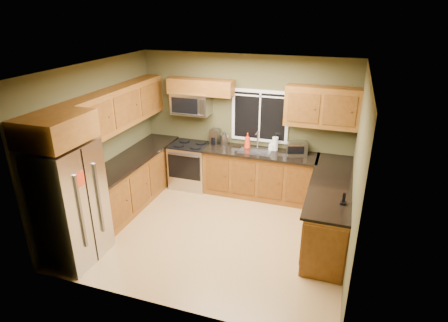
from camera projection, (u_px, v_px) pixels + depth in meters
The scene contains 28 objects.
floor at pixel (215, 231), 6.32m from camera, with size 4.20×4.20×0.00m, color #A8804A.
ceiling at pixel (213, 68), 5.27m from camera, with size 4.20×4.20×0.00m, color white.
back_wall at pixel (245, 124), 7.37m from camera, with size 4.20×4.20×0.00m, color #474426.
front_wall at pixel (160, 214), 4.22m from camera, with size 4.20×4.20×0.00m, color #474426.
left_wall at pixel (99, 142), 6.40m from camera, with size 3.60×3.60×0.00m, color #474426.
right_wall at pixel (356, 175), 5.18m from camera, with size 3.60×3.60×0.00m, color #474426.
window at pixel (260, 116), 7.19m from camera, with size 1.12×0.03×1.02m.
base_cabinets_left at pixel (134, 181), 7.08m from camera, with size 0.60×2.65×0.90m, color brown.
countertop_left at pixel (132, 158), 6.89m from camera, with size 0.65×2.65×0.04m, color black.
base_cabinets_back at pixel (260, 175), 7.33m from camera, with size 2.17×0.60×0.90m, color brown.
countertop_back at pixel (261, 153), 7.13m from camera, with size 2.17×0.65×0.04m, color black.
base_cabinets_peninsula at pixel (329, 209), 6.09m from camera, with size 0.60×2.52×0.90m.
countertop_peninsula at pixel (331, 183), 5.93m from camera, with size 0.65×2.50×0.04m, color black.
upper_cabinets_left at pixel (119, 107), 6.58m from camera, with size 0.33×2.65×0.72m, color brown.
upper_cabinets_back_left at pixel (201, 87), 7.19m from camera, with size 1.30×0.33×0.30m, color brown.
upper_cabinets_back_right at pixel (322, 107), 6.61m from camera, with size 1.30×0.33×0.72m, color brown.
upper_cabinet_over_fridge at pixel (55, 129), 4.90m from camera, with size 0.72×0.90×0.38m, color brown.
refrigerator at pixel (69, 204), 5.34m from camera, with size 0.74×0.90×1.80m.
range at pixel (191, 165), 7.73m from camera, with size 0.76×0.69×0.94m.
microwave at pixel (191, 104), 7.36m from camera, with size 0.76×0.41×0.42m.
sink at pixel (255, 150), 7.17m from camera, with size 0.60×0.42×0.36m.
toaster_oven at pixel (297, 148), 7.01m from camera, with size 0.42×0.37×0.22m.
coffee_maker at pixel (215, 137), 7.50m from camera, with size 0.19×0.25×0.29m.
kettle at pixel (224, 139), 7.41m from camera, with size 0.16×0.16×0.28m.
paper_towel_roll at pixel (275, 144), 7.16m from camera, with size 0.13×0.13×0.29m.
soap_bottle_a at pixel (247, 141), 7.24m from camera, with size 0.12×0.12×0.31m, color red.
soap_bottle_b at pixel (272, 145), 7.17m from camera, with size 0.09×0.09×0.19m, color white.
cordless_phone at pixel (344, 201), 5.24m from camera, with size 0.09×0.09×0.18m.
Camera 1 is at (1.84, -5.04, 3.53)m, focal length 30.00 mm.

